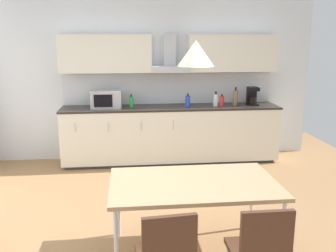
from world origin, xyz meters
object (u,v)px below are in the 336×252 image
bottle_green (131,102)px  pendant_lamp (196,53)px  coffee_maker (252,96)px  bottle_red (222,101)px  chair_near_right (261,248)px  bottle_brown (235,98)px  bottle_blue (188,101)px  dining_table (194,186)px  microwave (106,99)px  bottle_white (216,100)px

bottle_green → pendant_lamp: (0.53, -2.80, 0.87)m
coffee_maker → bottle_green: coffee_maker is taller
bottle_red → chair_near_right: bearing=-99.5°
coffee_maker → bottle_brown: bottle_brown is taller
bottle_green → bottle_brown: size_ratio=0.69×
bottle_blue → chair_near_right: 3.64m
bottle_blue → dining_table: size_ratio=0.14×
bottle_green → bottle_brown: bearing=-0.3°
bottle_red → pendant_lamp: (-0.95, -2.75, 0.88)m
microwave → bottle_red: (1.89, -0.05, -0.06)m
microwave → bottle_green: microwave is taller
bottle_brown → chair_near_right: bearing=-103.1°
microwave → bottle_red: bearing=-1.6°
bottle_green → bottle_blue: 0.92m
pendant_lamp → bottle_white: bearing=72.8°
bottle_green → bottle_white: size_ratio=0.87×
coffee_maker → bottle_green: 2.03m
dining_table → pendant_lamp: 1.21m
chair_near_right → dining_table: bearing=112.3°
chair_near_right → bottle_white: bearing=82.0°
bottle_red → bottle_white: (-0.10, 0.02, 0.02)m
microwave → bottle_red: size_ratio=2.43×
bottle_red → bottle_blue: (-0.57, 0.01, 0.01)m
bottle_brown → pendant_lamp: size_ratio=0.95×
bottle_brown → pendant_lamp: 3.15m
bottle_white → pendant_lamp: pendant_lamp is taller
bottle_brown → chair_near_right: bottle_brown is taller
bottle_green → chair_near_right: bearing=-76.4°
bottle_brown → pendant_lamp: bearing=-113.2°
bottle_red → pendant_lamp: 3.04m
microwave → bottle_brown: 2.13m
microwave → bottle_green: 0.40m
dining_table → microwave: bearing=108.4°
bottle_red → bottle_brown: size_ratio=0.65×
microwave → bottle_green: (0.40, -0.00, -0.05)m
coffee_maker → bottle_white: 0.64m
coffee_maker → bottle_blue: coffee_maker is taller
coffee_maker → bottle_white: (-0.64, -0.06, -0.05)m
coffee_maker → bottle_green: size_ratio=1.43×
bottle_blue → chair_near_right: (-0.04, -3.61, -0.50)m
bottle_blue → microwave: bearing=178.1°
microwave → bottle_green: size_ratio=2.29×
bottle_red → dining_table: bearing=-109.1°
bottle_red → dining_table: 2.93m
microwave → dining_table: (0.93, -2.80, -0.39)m
bottle_brown → bottle_white: bottle_brown is taller
coffee_maker → chair_near_right: bearing=-107.3°
bottle_brown → pendant_lamp: (-1.20, -2.79, 0.83)m
bottle_white → bottle_blue: bottle_white is taller
bottle_white → pendant_lamp: size_ratio=0.75×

